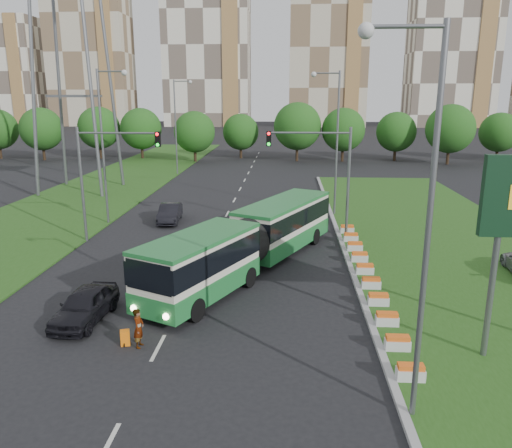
# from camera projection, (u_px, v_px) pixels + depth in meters

# --- Properties ---
(ground) EXTENTS (360.00, 360.00, 0.00)m
(ground) POSITION_uv_depth(u_px,v_px,m) (244.00, 293.00, 26.07)
(ground) COLOR black
(ground) RESTS_ON ground
(grass_median) EXTENTS (14.00, 60.00, 0.15)m
(grass_median) POSITION_uv_depth(u_px,v_px,m) (449.00, 251.00, 33.00)
(grass_median) COLOR #244F16
(grass_median) RESTS_ON ground
(median_kerb) EXTENTS (0.30, 60.00, 0.18)m
(median_kerb) POSITION_uv_depth(u_px,v_px,m) (344.00, 249.00, 33.42)
(median_kerb) COLOR #999999
(median_kerb) RESTS_ON ground
(left_verge) EXTENTS (12.00, 110.00, 0.10)m
(left_verge) POSITION_uv_depth(u_px,v_px,m) (91.00, 196.00, 51.31)
(left_verge) COLOR #244F16
(left_verge) RESTS_ON ground
(lane_markings) EXTENTS (0.20, 100.00, 0.01)m
(lane_markings) POSITION_uv_depth(u_px,v_px,m) (230.00, 209.00, 45.58)
(lane_markings) COLOR beige
(lane_markings) RESTS_ON ground
(flower_planters) EXTENTS (1.10, 20.30, 0.60)m
(flower_planters) POSITION_uv_depth(u_px,v_px,m) (368.00, 275.00, 27.39)
(flower_planters) COLOR silver
(flower_planters) RESTS_ON grass_median
(traffic_mast_median) EXTENTS (5.76, 0.32, 8.00)m
(traffic_mast_median) POSITION_uv_depth(u_px,v_px,m) (325.00, 166.00, 34.11)
(traffic_mast_median) COLOR slate
(traffic_mast_median) RESTS_ON ground
(traffic_mast_left) EXTENTS (5.76, 0.32, 8.00)m
(traffic_mast_left) POSITION_uv_depth(u_px,v_px,m) (103.00, 166.00, 34.07)
(traffic_mast_left) COLOR slate
(traffic_mast_left) RESTS_ON ground
(street_lamps) EXTENTS (36.00, 60.00, 12.00)m
(street_lamps) POSITION_uv_depth(u_px,v_px,m) (212.00, 156.00, 34.42)
(street_lamps) COLOR slate
(street_lamps) RESTS_ON ground
(tree_line) EXTENTS (120.00, 8.00, 9.00)m
(tree_line) POSITION_uv_depth(u_px,v_px,m) (338.00, 132.00, 77.50)
(tree_line) COLOR #194E14
(tree_line) RESTS_ON ground
(apartment_tower_west) EXTENTS (26.00, 15.00, 48.00)m
(apartment_tower_west) POSITION_uv_depth(u_px,v_px,m) (91.00, 53.00, 169.00)
(apartment_tower_west) COLOR beige
(apartment_tower_west) RESTS_ON ground
(apartment_tower_cwest) EXTENTS (28.00, 15.00, 52.00)m
(apartment_tower_cwest) POSITION_uv_depth(u_px,v_px,m) (207.00, 46.00, 166.08)
(apartment_tower_cwest) COLOR silver
(apartment_tower_cwest) RESTS_ON ground
(apartment_tower_ceast) EXTENTS (25.00, 15.00, 50.00)m
(apartment_tower_ceast) POSITION_uv_depth(u_px,v_px,m) (328.00, 49.00, 163.90)
(apartment_tower_ceast) COLOR beige
(apartment_tower_ceast) RESTS_ON ground
(apartment_tower_east) EXTENTS (27.00, 15.00, 47.00)m
(apartment_tower_east) POSITION_uv_depth(u_px,v_px,m) (452.00, 53.00, 161.85)
(apartment_tower_east) COLOR silver
(apartment_tower_east) RESTS_ON ground
(midrise_west) EXTENTS (22.00, 14.00, 36.00)m
(midrise_west) POSITION_uv_depth(u_px,v_px,m) (7.00, 72.00, 172.31)
(midrise_west) COLOR silver
(midrise_west) RESTS_ON ground
(articulated_bus) EXTENTS (2.78, 17.85, 2.94)m
(articulated_bus) POSITION_uv_depth(u_px,v_px,m) (245.00, 240.00, 29.29)
(articulated_bus) COLOR beige
(articulated_bus) RESTS_ON ground
(car_left_near) EXTENTS (2.11, 4.60, 1.53)m
(car_left_near) POSITION_uv_depth(u_px,v_px,m) (85.00, 305.00, 22.74)
(car_left_near) COLOR black
(car_left_near) RESTS_ON ground
(car_left_far) EXTENTS (1.94, 4.61, 1.48)m
(car_left_far) POSITION_uv_depth(u_px,v_px,m) (170.00, 213.00, 40.66)
(car_left_far) COLOR black
(car_left_far) RESTS_ON ground
(pedestrian) EXTENTS (0.43, 0.63, 1.68)m
(pedestrian) POSITION_uv_depth(u_px,v_px,m) (139.00, 328.00, 20.34)
(pedestrian) COLOR gray
(pedestrian) RESTS_ON ground
(shopping_trolley) EXTENTS (0.38, 0.40, 0.65)m
(shopping_trolley) POSITION_uv_depth(u_px,v_px,m) (125.00, 338.00, 20.61)
(shopping_trolley) COLOR orange
(shopping_trolley) RESTS_ON ground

